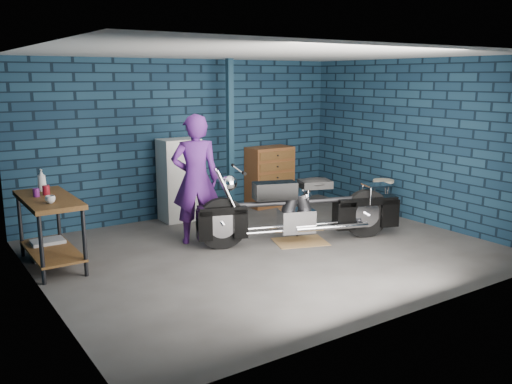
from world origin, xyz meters
TOP-DOWN VIEW (x-y plane):
  - ground at (0.00, 0.00)m, footprint 6.00×6.00m
  - room_walls at (0.00, 0.55)m, footprint 6.02×5.01m
  - support_post at (0.55, 1.95)m, footprint 0.10×0.10m
  - workbench at (-2.68, 1.05)m, footprint 0.60×1.40m
  - drip_mat at (0.63, 0.08)m, footprint 0.90×0.78m
  - motorcycle at (0.63, 0.08)m, footprint 2.72×1.52m
  - person at (-0.65, 0.93)m, footprint 0.81×0.68m
  - storage_bin at (-2.66, 1.38)m, footprint 0.42×0.30m
  - locker at (-0.28, 2.23)m, footprint 0.65×0.46m
  - tool_chest at (1.59, 2.23)m, footprint 0.84×0.47m
  - shop_stool at (2.75, 0.48)m, footprint 0.41×0.41m
  - cup_a at (-2.73, 0.69)m, footprint 0.15×0.15m
  - mug_purple at (-2.79, 1.16)m, footprint 0.09×0.09m
  - mug_red at (-2.66, 1.21)m, footprint 0.09×0.09m
  - bottle at (-2.65, 1.46)m, footprint 0.12×0.12m

SIDE VIEW (x-z plane):
  - ground at x=0.00m, z-range 0.00..0.00m
  - drip_mat at x=0.63m, z-range 0.00..0.01m
  - storage_bin at x=-2.66m, z-range 0.00..0.26m
  - shop_stool at x=2.75m, z-range 0.00..0.65m
  - workbench at x=-2.68m, z-range 0.00..0.91m
  - tool_chest at x=1.59m, z-range 0.00..1.12m
  - motorcycle at x=0.63m, z-range 0.00..1.16m
  - locker at x=-0.28m, z-range 0.00..1.39m
  - person at x=-0.65m, z-range 0.00..1.89m
  - cup_a at x=-2.73m, z-range 0.91..1.00m
  - mug_purple at x=-2.79m, z-range 0.91..1.02m
  - mug_red at x=-2.66m, z-range 0.91..1.03m
  - bottle at x=-2.65m, z-range 0.91..1.21m
  - support_post at x=0.55m, z-range 0.00..2.70m
  - room_walls at x=0.00m, z-range 0.55..3.26m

